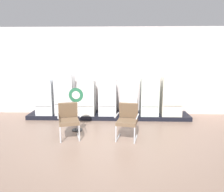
{
  "coord_description": "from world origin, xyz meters",
  "views": [
    {
      "loc": [
        0.41,
        -4.98,
        2.29
      ],
      "look_at": [
        0.14,
        2.75,
        0.85
      ],
      "focal_mm": 36.02,
      "sensor_mm": 36.0,
      "label": 1
    }
  ],
  "objects_px": {
    "sign_stand": "(77,111)",
    "refrigerator_0": "(46,94)",
    "refrigerator_4": "(128,91)",
    "refrigerator_3": "(108,93)",
    "armchair_right": "(127,119)",
    "refrigerator_1": "(65,91)",
    "refrigerator_5": "(149,94)",
    "armchair_left": "(69,118)",
    "refrigerator_2": "(87,94)",
    "refrigerator_6": "(171,92)"
  },
  "relations": [
    {
      "from": "refrigerator_2",
      "to": "refrigerator_4",
      "type": "height_order",
      "value": "refrigerator_4"
    },
    {
      "from": "refrigerator_2",
      "to": "refrigerator_5",
      "type": "bearing_deg",
      "value": -0.73
    },
    {
      "from": "refrigerator_0",
      "to": "refrigerator_4",
      "type": "xyz_separation_m",
      "value": [
        2.98,
        0.01,
        0.1
      ]
    },
    {
      "from": "refrigerator_1",
      "to": "sign_stand",
      "type": "height_order",
      "value": "refrigerator_1"
    },
    {
      "from": "sign_stand",
      "to": "refrigerator_0",
      "type": "bearing_deg",
      "value": 135.0
    },
    {
      "from": "refrigerator_2",
      "to": "armchair_left",
      "type": "distance_m",
      "value": 2.02
    },
    {
      "from": "refrigerator_3",
      "to": "armchair_right",
      "type": "xyz_separation_m",
      "value": [
        0.65,
        -1.96,
        -0.38
      ]
    },
    {
      "from": "refrigerator_2",
      "to": "refrigerator_4",
      "type": "xyz_separation_m",
      "value": [
        1.5,
        -0.02,
        0.11
      ]
    },
    {
      "from": "refrigerator_0",
      "to": "armchair_left",
      "type": "height_order",
      "value": "refrigerator_0"
    },
    {
      "from": "refrigerator_0",
      "to": "refrigerator_2",
      "type": "relative_size",
      "value": 1.01
    },
    {
      "from": "refrigerator_1",
      "to": "armchair_right",
      "type": "height_order",
      "value": "refrigerator_1"
    },
    {
      "from": "armchair_right",
      "to": "refrigerator_3",
      "type": "bearing_deg",
      "value": 108.41
    },
    {
      "from": "refrigerator_4",
      "to": "refrigerator_5",
      "type": "distance_m",
      "value": 0.75
    },
    {
      "from": "refrigerator_1",
      "to": "refrigerator_4",
      "type": "relative_size",
      "value": 1.02
    },
    {
      "from": "sign_stand",
      "to": "refrigerator_2",
      "type": "bearing_deg",
      "value": 85.68
    },
    {
      "from": "refrigerator_0",
      "to": "refrigerator_6",
      "type": "distance_m",
      "value": 4.49
    },
    {
      "from": "refrigerator_2",
      "to": "armchair_right",
      "type": "height_order",
      "value": "refrigerator_2"
    },
    {
      "from": "refrigerator_6",
      "to": "armchair_left",
      "type": "height_order",
      "value": "refrigerator_6"
    },
    {
      "from": "refrigerator_3",
      "to": "refrigerator_5",
      "type": "bearing_deg",
      "value": -0.69
    },
    {
      "from": "refrigerator_1",
      "to": "refrigerator_5",
      "type": "bearing_deg",
      "value": 0.16
    },
    {
      "from": "refrigerator_1",
      "to": "armchair_right",
      "type": "distance_m",
      "value": 2.95
    },
    {
      "from": "armchair_right",
      "to": "sign_stand",
      "type": "height_order",
      "value": "sign_stand"
    },
    {
      "from": "refrigerator_6",
      "to": "armchair_right",
      "type": "height_order",
      "value": "refrigerator_6"
    },
    {
      "from": "refrigerator_1",
      "to": "refrigerator_4",
      "type": "bearing_deg",
      "value": 0.37
    },
    {
      "from": "armchair_right",
      "to": "sign_stand",
      "type": "bearing_deg",
      "value": 160.04
    },
    {
      "from": "refrigerator_6",
      "to": "armchair_right",
      "type": "xyz_separation_m",
      "value": [
        -1.6,
        -1.93,
        -0.44
      ]
    },
    {
      "from": "refrigerator_3",
      "to": "refrigerator_6",
      "type": "xyz_separation_m",
      "value": [
        2.25,
        -0.03,
        0.05
      ]
    },
    {
      "from": "refrigerator_4",
      "to": "armchair_left",
      "type": "height_order",
      "value": "refrigerator_4"
    },
    {
      "from": "sign_stand",
      "to": "refrigerator_6",
      "type": "bearing_deg",
      "value": 23.87
    },
    {
      "from": "armchair_right",
      "to": "refrigerator_2",
      "type": "bearing_deg",
      "value": 125.57
    },
    {
      "from": "refrigerator_2",
      "to": "sign_stand",
      "type": "xyz_separation_m",
      "value": [
        -0.11,
        -1.42,
        -0.27
      ]
    },
    {
      "from": "armchair_left",
      "to": "armchair_right",
      "type": "distance_m",
      "value": 1.63
    },
    {
      "from": "armchair_right",
      "to": "refrigerator_6",
      "type": "bearing_deg",
      "value": 50.3
    },
    {
      "from": "sign_stand",
      "to": "refrigerator_4",
      "type": "bearing_deg",
      "value": 41.03
    },
    {
      "from": "refrigerator_3",
      "to": "refrigerator_4",
      "type": "bearing_deg",
      "value": -0.89
    },
    {
      "from": "armchair_left",
      "to": "sign_stand",
      "type": "distance_m",
      "value": 0.57
    },
    {
      "from": "refrigerator_5",
      "to": "sign_stand",
      "type": "xyz_separation_m",
      "value": [
        -2.34,
        -1.39,
        -0.3
      ]
    },
    {
      "from": "armchair_left",
      "to": "refrigerator_5",
      "type": "bearing_deg",
      "value": 38.36
    },
    {
      "from": "refrigerator_6",
      "to": "sign_stand",
      "type": "relative_size",
      "value": 1.2
    },
    {
      "from": "sign_stand",
      "to": "armchair_left",
      "type": "bearing_deg",
      "value": -101.65
    },
    {
      "from": "refrigerator_1",
      "to": "refrigerator_5",
      "type": "xyz_separation_m",
      "value": [
        3.02,
        0.01,
        -0.1
      ]
    },
    {
      "from": "refrigerator_6",
      "to": "sign_stand",
      "type": "height_order",
      "value": "refrigerator_6"
    },
    {
      "from": "refrigerator_0",
      "to": "refrigerator_3",
      "type": "xyz_separation_m",
      "value": [
        2.24,
        0.02,
        0.04
      ]
    },
    {
      "from": "refrigerator_3",
      "to": "sign_stand",
      "type": "height_order",
      "value": "refrigerator_3"
    },
    {
      "from": "refrigerator_4",
      "to": "armchair_left",
      "type": "bearing_deg",
      "value": -131.33
    },
    {
      "from": "refrigerator_5",
      "to": "sign_stand",
      "type": "bearing_deg",
      "value": -149.37
    },
    {
      "from": "refrigerator_1",
      "to": "refrigerator_4",
      "type": "distance_m",
      "value": 2.28
    },
    {
      "from": "refrigerator_5",
      "to": "sign_stand",
      "type": "relative_size",
      "value": 1.09
    },
    {
      "from": "refrigerator_3",
      "to": "sign_stand",
      "type": "distance_m",
      "value": 1.68
    },
    {
      "from": "refrigerator_3",
      "to": "refrigerator_4",
      "type": "distance_m",
      "value": 0.74
    }
  ]
}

